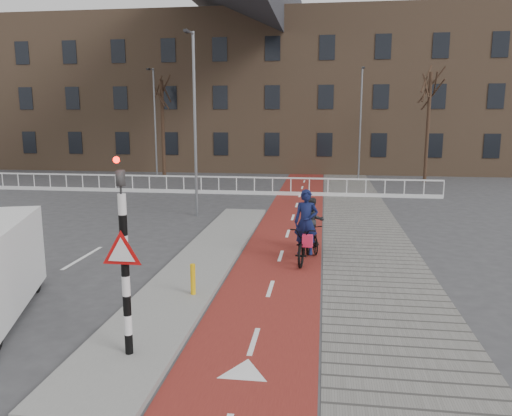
# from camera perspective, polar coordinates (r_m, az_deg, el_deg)

# --- Properties ---
(ground) EXTENTS (120.00, 120.00, 0.00)m
(ground) POSITION_cam_1_polar(r_m,az_deg,el_deg) (11.12, -7.37, -12.26)
(ground) COLOR #38383A
(ground) RESTS_ON ground
(bike_lane) EXTENTS (2.50, 60.00, 0.01)m
(bike_lane) POSITION_cam_1_polar(r_m,az_deg,el_deg) (20.38, 4.06, -1.64)
(bike_lane) COLOR maroon
(bike_lane) RESTS_ON ground
(sidewalk) EXTENTS (3.00, 60.00, 0.01)m
(sidewalk) POSITION_cam_1_polar(r_m,az_deg,el_deg) (20.40, 11.94, -1.83)
(sidewalk) COLOR slate
(sidewalk) RESTS_ON ground
(curb_island) EXTENTS (1.80, 16.00, 0.12)m
(curb_island) POSITION_cam_1_polar(r_m,az_deg,el_deg) (14.92, -5.99, -6.01)
(curb_island) COLOR gray
(curb_island) RESTS_ON ground
(traffic_signal) EXTENTS (0.80, 0.80, 3.68)m
(traffic_signal) POSITION_cam_1_polar(r_m,az_deg,el_deg) (8.85, -14.86, -4.90)
(traffic_signal) COLOR black
(traffic_signal) RESTS_ON curb_island
(bollard) EXTENTS (0.12, 0.12, 0.74)m
(bollard) POSITION_cam_1_polar(r_m,az_deg,el_deg) (11.97, -7.22, -8.08)
(bollard) COLOR #EDB00D
(bollard) RESTS_ON curb_island
(cyclist_near) EXTENTS (0.99, 2.18, 2.16)m
(cyclist_near) POSITION_cam_1_polar(r_m,az_deg,el_deg) (14.83, 5.71, -3.40)
(cyclist_near) COLOR black
(cyclist_near) RESTS_ON bike_lane
(cyclist_far) EXTENTS (0.84, 1.65, 1.74)m
(cyclist_far) POSITION_cam_1_polar(r_m,az_deg,el_deg) (15.96, 6.48, -2.43)
(cyclist_far) COLOR black
(cyclist_far) RESTS_ON bike_lane
(railing) EXTENTS (28.00, 0.10, 0.99)m
(railing) POSITION_cam_1_polar(r_m,az_deg,el_deg) (28.26, -8.25, 2.31)
(railing) COLOR silver
(railing) RESTS_ON ground
(townhouse_row) EXTENTS (46.00, 10.00, 15.90)m
(townhouse_row) POSITION_cam_1_polar(r_m,az_deg,el_deg) (42.42, -0.06, 15.29)
(townhouse_row) COLOR #7F6047
(townhouse_row) RESTS_ON ground
(tree_mid) EXTENTS (0.26, 0.26, 6.76)m
(tree_mid) POSITION_cam_1_polar(r_m,az_deg,el_deg) (36.73, -10.60, 8.93)
(tree_mid) COLOR black
(tree_mid) RESTS_ON ground
(tree_right) EXTENTS (0.22, 0.22, 6.99)m
(tree_right) POSITION_cam_1_polar(r_m,az_deg,el_deg) (34.18, 19.03, 8.63)
(tree_right) COLOR black
(tree_right) RESTS_ON ground
(streetlight_near) EXTENTS (0.12, 0.12, 7.67)m
(streetlight_near) POSITION_cam_1_polar(r_m,az_deg,el_deg) (21.44, -6.98, 9.23)
(streetlight_near) COLOR slate
(streetlight_near) RESTS_ON ground
(streetlight_left) EXTENTS (0.12, 0.12, 7.46)m
(streetlight_left) POSITION_cam_1_polar(r_m,az_deg,el_deg) (35.81, -11.45, 9.42)
(streetlight_left) COLOR slate
(streetlight_left) RESTS_ON ground
(streetlight_right) EXTENTS (0.12, 0.12, 7.46)m
(streetlight_right) POSITION_cam_1_polar(r_m,az_deg,el_deg) (34.74, 11.84, 9.38)
(streetlight_right) COLOR slate
(streetlight_right) RESTS_ON ground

